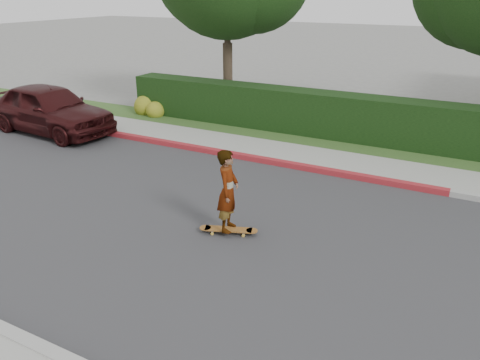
{
  "coord_description": "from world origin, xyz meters",
  "views": [
    {
      "loc": [
        1.31,
        -7.24,
        4.6
      ],
      "look_at": [
        -2.76,
        0.5,
        1.0
      ],
      "focal_mm": 35.0,
      "sensor_mm": 36.0,
      "label": 1
    }
  ],
  "objects": [
    {
      "name": "skateboarder",
      "position": [
        -2.76,
        -0.0,
        0.95
      ],
      "size": [
        0.53,
        0.68,
        1.67
      ],
      "primitive_type": "imported",
      "rotation": [
        0.0,
        0.0,
        1.8
      ],
      "color": "white",
      "rests_on": "skateboard"
    },
    {
      "name": "ground",
      "position": [
        0.0,
        0.0,
        0.0
      ],
      "size": [
        120.0,
        120.0,
        0.0
      ],
      "primitive_type": "plane",
      "color": "slate",
      "rests_on": "ground"
    },
    {
      "name": "flowering_shrub",
      "position": [
        -10.01,
        6.74,
        0.33
      ],
      "size": [
        1.4,
        1.0,
        0.9
      ],
      "color": "#2D4C19",
      "rests_on": "ground"
    },
    {
      "name": "planting_strip",
      "position": [
        0.0,
        6.6,
        0.05
      ],
      "size": [
        60.0,
        1.6,
        0.1
      ],
      "primitive_type": "cube",
      "color": "#2D4C1E",
      "rests_on": "ground"
    },
    {
      "name": "curb_red_section",
      "position": [
        -5.0,
        4.1,
        0.08
      ],
      "size": [
        12.0,
        0.21,
        0.15
      ],
      "primitive_type": "cube",
      "color": "maroon",
      "rests_on": "ground"
    },
    {
      "name": "sidewalk_far",
      "position": [
        0.0,
        5.0,
        0.06
      ],
      "size": [
        60.0,
        1.6,
        0.12
      ],
      "primitive_type": "cube",
      "color": "gray",
      "rests_on": "ground"
    },
    {
      "name": "road",
      "position": [
        0.0,
        0.0,
        0.01
      ],
      "size": [
        60.0,
        8.0,
        0.01
      ],
      "primitive_type": "cube",
      "color": "#2D2D30",
      "rests_on": "ground"
    },
    {
      "name": "hedge",
      "position": [
        -3.0,
        7.2,
        0.75
      ],
      "size": [
        15.0,
        1.0,
        1.5
      ],
      "primitive_type": "cube",
      "color": "black",
      "rests_on": "ground"
    },
    {
      "name": "skateboard",
      "position": [
        -2.76,
        -0.0,
        0.1
      ],
      "size": [
        1.18,
        0.63,
        0.11
      ],
      "rotation": [
        0.0,
        0.0,
        0.36
      ],
      "color": "gold",
      "rests_on": "ground"
    },
    {
      "name": "car_maroon",
      "position": [
        -11.59,
        3.46,
        0.83
      ],
      "size": [
        4.99,
        2.3,
        1.66
      ],
      "primitive_type": "imported",
      "rotation": [
        0.0,
        0.0,
        1.5
      ],
      "color": "#381112",
      "rests_on": "ground"
    },
    {
      "name": "curb_far",
      "position": [
        0.0,
        4.1,
        0.07
      ],
      "size": [
        60.0,
        0.2,
        0.15
      ],
      "primitive_type": "cube",
      "color": "#9E9E99",
      "rests_on": "ground"
    }
  ]
}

